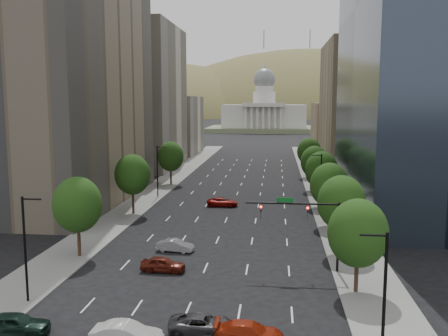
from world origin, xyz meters
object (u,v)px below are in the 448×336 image
(car_red_far, at_px, (222,202))
(car_dkgrn, at_px, (15,324))
(capitol, at_px, (264,116))
(car_dkgrey, at_px, (202,324))
(traffic_signal, at_px, (313,221))
(car_white, at_px, (127,335))
(car_maroon, at_px, (163,264))
(car_silver, at_px, (175,246))
(car_red_near, at_px, (249,332))

(car_red_far, bearing_deg, car_dkgrn, 166.90)
(capitol, distance_m, car_dkgrey, 233.61)
(traffic_signal, xyz_separation_m, car_dkgrn, (-22.03, -15.55, -4.34))
(capitol, height_order, car_white, capitol)
(car_maroon, height_order, car_silver, car_maroon)
(capitol, xyz_separation_m, car_white, (-3.10, -235.88, -7.77))
(car_white, distance_m, car_dkgrey, 5.42)
(capitol, relative_size, car_maroon, 13.63)
(car_white, bearing_deg, capitol, 0.10)
(traffic_signal, height_order, capitol, capitol)
(car_dkgrn, bearing_deg, capitol, -9.48)
(car_red_far, bearing_deg, car_dkgrey, -176.09)
(car_red_near, distance_m, car_maroon, 16.14)
(capitol, bearing_deg, car_dkgrey, -89.57)
(traffic_signal, bearing_deg, car_white, -130.12)
(car_dkgrn, bearing_deg, car_red_near, -93.84)
(capitol, height_order, car_dkgrey, capitol)
(capitol, distance_m, car_maroon, 221.36)
(capitol, distance_m, car_white, 236.03)
(car_white, height_order, car_maroon, car_white)
(car_silver, xyz_separation_m, car_red_far, (2.65, 23.95, 0.01))
(car_dkgrn, distance_m, car_maroon, 15.95)
(car_dkgrey, relative_size, car_silver, 1.17)
(car_dkgrey, height_order, car_maroon, car_maroon)
(car_dkgrn, relative_size, car_white, 1.00)
(car_red_near, relative_size, car_maroon, 1.11)
(car_white, bearing_deg, car_dkgrn, 86.60)
(car_dkgrn, relative_size, car_maroon, 1.11)
(traffic_signal, distance_m, car_dkgrey, 16.93)
(traffic_signal, distance_m, car_silver, 16.15)
(car_silver, bearing_deg, car_white, -169.74)
(traffic_signal, height_order, car_red_near, traffic_signal)
(traffic_signal, xyz_separation_m, capitol, (-10.53, 219.71, 3.40))
(car_red_near, relative_size, car_silver, 1.19)
(car_red_near, bearing_deg, car_white, 101.28)
(capitol, height_order, car_silver, capitol)
(car_white, relative_size, car_red_near, 1.00)
(car_dkgrn, height_order, car_maroon, car_dkgrn)
(car_red_far, bearing_deg, car_red_near, -171.68)
(car_red_near, relative_size, car_red_far, 0.99)
(car_maroon, xyz_separation_m, car_red_far, (2.50, 30.44, -0.06))
(car_silver, bearing_deg, capitol, 6.32)
(traffic_signal, height_order, car_dkgrn, traffic_signal)
(capitol, height_order, car_red_far, capitol)
(traffic_signal, bearing_deg, car_silver, 161.15)
(traffic_signal, relative_size, car_maroon, 2.07)
(car_white, bearing_deg, car_red_near, -79.24)
(car_maroon, relative_size, car_silver, 1.07)
(capitol, height_order, car_maroon, capitol)
(car_silver, bearing_deg, car_dkgrey, -155.12)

